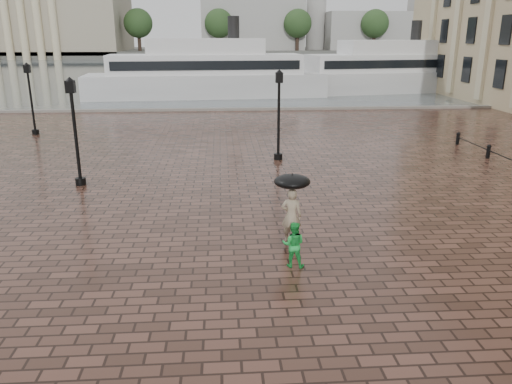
% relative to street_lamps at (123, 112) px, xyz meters
% --- Properties ---
extents(ground, '(300.00, 300.00, 0.00)m').
position_rel_street_lamps_xyz_m(ground, '(5.00, -15.33, -2.33)').
color(ground, '#341F18').
rests_on(ground, ground).
extents(harbour_water, '(240.00, 240.00, 0.00)m').
position_rel_street_lamps_xyz_m(harbour_water, '(5.00, 76.67, -2.33)').
color(harbour_water, '#485457').
rests_on(harbour_water, ground).
extents(quay_edge, '(80.00, 0.60, 0.30)m').
position_rel_street_lamps_xyz_m(quay_edge, '(5.00, 16.67, -2.33)').
color(quay_edge, slate).
rests_on(quay_edge, ground).
extents(far_shore, '(300.00, 60.00, 2.00)m').
position_rel_street_lamps_xyz_m(far_shore, '(5.00, 144.67, -1.33)').
color(far_shore, '#4C4C47').
rests_on(far_shore, ground).
extents(museum, '(57.00, 32.50, 26.00)m').
position_rel_street_lamps_xyz_m(museum, '(-50.00, 129.28, 11.58)').
color(museum, gray).
rests_on(museum, ground).
extents(distant_skyline, '(102.50, 22.00, 33.00)m').
position_rel_street_lamps_xyz_m(distant_skyline, '(53.14, 134.67, 7.13)').
color(distant_skyline, '#9D9B95').
rests_on(distant_skyline, ground).
extents(far_trees, '(188.00, 8.00, 13.50)m').
position_rel_street_lamps_xyz_m(far_trees, '(5.00, 122.67, 7.09)').
color(far_trees, '#2D2119').
rests_on(far_trees, ground).
extents(street_lamps, '(15.44, 12.44, 4.40)m').
position_rel_street_lamps_xyz_m(street_lamps, '(0.00, 0.00, 0.00)').
color(street_lamps, black).
rests_on(street_lamps, ground).
extents(adult_pedestrian, '(0.71, 0.55, 1.73)m').
position_rel_street_lamps_xyz_m(adult_pedestrian, '(7.17, -12.17, -1.46)').
color(adult_pedestrian, tan).
rests_on(adult_pedestrian, ground).
extents(child_pedestrian, '(0.73, 0.62, 1.30)m').
position_rel_street_lamps_xyz_m(child_pedestrian, '(7.00, -13.87, -1.68)').
color(child_pedestrian, green).
rests_on(child_pedestrian, ground).
extents(ferry_near, '(24.90, 7.74, 8.04)m').
position_rel_street_lamps_xyz_m(ferry_near, '(3.63, 26.80, 0.09)').
color(ferry_near, silver).
rests_on(ferry_near, ground).
extents(ferry_far, '(24.30, 9.79, 7.76)m').
position_rel_street_lamps_xyz_m(ferry_far, '(24.31, 30.26, 0.01)').
color(ferry_far, silver).
rests_on(ferry_far, ground).
extents(umbrella, '(1.10, 1.10, 1.15)m').
position_rel_street_lamps_xyz_m(umbrella, '(7.17, -12.17, -0.37)').
color(umbrella, black).
rests_on(umbrella, ground).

